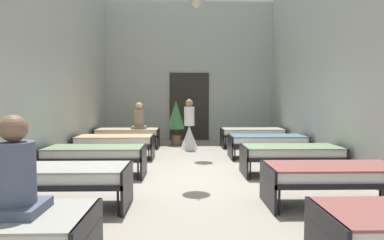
{
  "coord_description": "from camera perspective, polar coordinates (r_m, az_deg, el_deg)",
  "views": [
    {
      "loc": [
        -0.19,
        -6.51,
        1.5
      ],
      "look_at": [
        0.0,
        1.5,
        0.99
      ],
      "focal_mm": 31.77,
      "sensor_mm": 36.0,
      "label": 1
    }
  ],
  "objects": [
    {
      "name": "bed_right_row_2",
      "position": [
        6.92,
        16.32,
        -5.3
      ],
      "size": [
        1.9,
        0.84,
        0.57
      ],
      "color": "black",
      "rests_on": "ground"
    },
    {
      "name": "bed_left_row_3",
      "position": [
        8.65,
        -12.78,
        -3.47
      ],
      "size": [
        1.9,
        0.84,
        0.57
      ],
      "color": "black",
      "rests_on": "ground"
    },
    {
      "name": "bed_left_row_1",
      "position": [
        5.03,
        -21.46,
        -8.78
      ],
      "size": [
        1.9,
        0.84,
        0.57
      ],
      "color": "black",
      "rests_on": "ground"
    },
    {
      "name": "potted_plant",
      "position": [
        10.76,
        -2.71,
        0.45
      ],
      "size": [
        0.54,
        0.54,
        1.44
      ],
      "color": "brown",
      "rests_on": "ground"
    },
    {
      "name": "bed_left_row_2",
      "position": [
        6.82,
        -15.95,
        -5.44
      ],
      "size": [
        1.9,
        0.84,
        0.57
      ],
      "color": "black",
      "rests_on": "ground"
    },
    {
      "name": "bed_right_row_4",
      "position": [
        10.58,
        10.06,
        -2.14
      ],
      "size": [
        1.9,
        0.84,
        0.57
      ],
      "color": "black",
      "rests_on": "ground"
    },
    {
      "name": "bed_right_row_3",
      "position": [
        8.73,
        12.53,
        -3.4
      ],
      "size": [
        1.9,
        0.84,
        0.57
      ],
      "color": "black",
      "rests_on": "ground"
    },
    {
      "name": "patient_seated_primary",
      "position": [
        3.11,
        -27.58,
        -8.51
      ],
      "size": [
        0.44,
        0.44,
        0.8
      ],
      "color": "#515B70",
      "rests_on": "bed_left_row_0"
    },
    {
      "name": "bed_left_row_4",
      "position": [
        10.51,
        -10.74,
        -2.19
      ],
      "size": [
        1.9,
        0.84,
        0.57
      ],
      "color": "black",
      "rests_on": "ground"
    },
    {
      "name": "nurse_near_aisle",
      "position": [
        9.94,
        -0.47,
        -1.93
      ],
      "size": [
        0.52,
        0.52,
        1.49
      ],
      "rotation": [
        0.0,
        0.0,
        2.93
      ],
      "color": "white",
      "rests_on": "ground"
    },
    {
      "name": "bed_right_row_1",
      "position": [
        5.18,
        22.78,
        -8.47
      ],
      "size": [
        1.9,
        0.84,
        0.57
      ],
      "color": "black",
      "rests_on": "ground"
    },
    {
      "name": "ground_plane",
      "position": [
        6.7,
        0.31,
        -9.72
      ],
      "size": [
        6.5,
        11.86,
        0.1
      ],
      "primitive_type": "cube",
      "color": "#9E9384"
    },
    {
      "name": "patient_seated_secondary",
      "position": [
        10.43,
        -8.86,
        0.16
      ],
      "size": [
        0.44,
        0.44,
        0.8
      ],
      "color": "gray",
      "rests_on": "bed_left_row_4"
    },
    {
      "name": "room_shell",
      "position": [
        7.85,
        0.04,
        10.73
      ],
      "size": [
        6.3,
        11.46,
        4.92
      ],
      "color": "#B2B7AD",
      "rests_on": "ground"
    }
  ]
}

